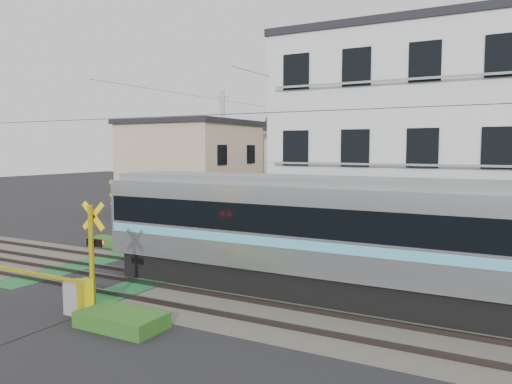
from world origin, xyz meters
The scene contains 11 objects.
ground centered at (0.00, 0.00, 0.00)m, with size 120.00×120.00×0.00m, color black.
track_bed centered at (0.00, 0.00, 0.04)m, with size 120.00×120.00×0.14m.
crossing_signal_near centered at (2.59, -3.65, 0.71)m, with size 4.74×0.65×3.09m.
crossing_signal_far centered at (-2.59, 3.65, 0.71)m, with size 4.74×0.65×3.09m.
apartment_block centered at (8.50, 9.49, 4.66)m, with size 10.20×8.36×9.30m.
houses_row centered at (0.25, 25.92, 3.24)m, with size 22.07×31.35×6.80m.
tree_hill centered at (0.69, 47.57, 5.41)m, with size 40.00×13.94×11.69m.
catenary centered at (6.00, 0.03, 3.70)m, with size 60.00×5.04×7.00m.
utility_poles centered at (-1.05, 23.01, 4.08)m, with size 7.90×42.00×8.00m.
pedestrian centered at (1.87, 27.49, 0.90)m, with size 0.66×0.43×1.81m, color #332E3A.
weed_patches centered at (1.76, -0.09, 0.18)m, with size 10.25×8.80×0.40m.
Camera 1 is at (12.97, -12.88, 4.48)m, focal length 35.00 mm.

